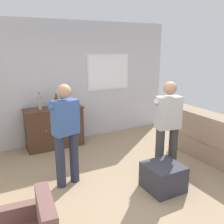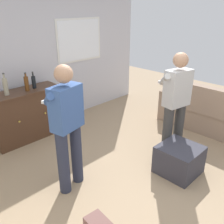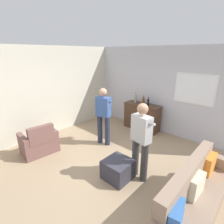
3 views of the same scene
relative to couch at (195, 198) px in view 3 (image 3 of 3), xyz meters
name	(u,v)px [view 3 (image 3 of 3)]	position (x,y,z in m)	size (l,w,h in m)	color
ground	(108,163)	(-2.04, 0.10, -0.36)	(10.40, 10.40, 0.00)	#9E8466
wall_back_with_window	(164,91)	(-2.01, 2.76, 1.05)	(5.20, 0.15, 2.80)	silver
wall_side_left	(47,92)	(-4.70, 0.10, 1.04)	(0.12, 5.20, 2.80)	beige
couch	(195,198)	(0.00, 0.00, 0.00)	(0.57, 2.37, 0.93)	gray
armchair	(40,143)	(-3.75, -0.76, -0.07)	(0.72, 0.94, 0.85)	brown
sideboard_cabinet	(142,117)	(-2.58, 2.40, 0.10)	(1.27, 0.49, 0.92)	#472D1E
bottle_wine_green	(136,99)	(-2.86, 2.39, 0.71)	(0.08, 0.08, 0.37)	gray
bottle_liquor_amber	(148,102)	(-2.36, 2.39, 0.67)	(0.07, 0.07, 0.30)	black
bottle_spirits_clear	(143,101)	(-2.52, 2.35, 0.69)	(0.07, 0.07, 0.32)	#593314
ottoman	(118,169)	(-1.53, -0.12, -0.15)	(0.56, 0.56, 0.42)	#33333D
person_standing_left	(104,114)	(-2.83, 0.76, 0.58)	(0.54, 0.51, 1.68)	#282D42
person_standing_right	(141,138)	(-1.21, 0.22, 0.58)	(0.55, 0.51, 1.68)	#383838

